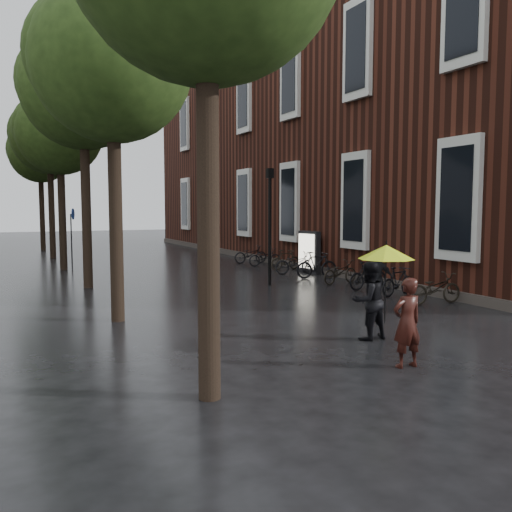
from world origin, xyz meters
TOP-DOWN VIEW (x-y plane):
  - ground at (0.00, 0.00)m, footprint 120.00×120.00m
  - brick_building at (10.47, 19.46)m, footprint 10.20×33.20m
  - street_trees at (-3.99, 15.91)m, footprint 4.33×34.03m
  - person_burgundy at (-0.38, 0.97)m, footprint 0.58×0.39m
  - person_black at (0.25, 2.87)m, footprint 0.84×0.68m
  - lime_umbrella at (-0.03, 2.00)m, footprint 1.08×1.08m
  - pedestrian_walking at (2.46, 5.44)m, footprint 1.04×0.68m
  - parked_bicycles at (4.53, 11.69)m, footprint 2.02×13.26m
  - ad_lightbox at (5.12, 13.27)m, footprint 0.27×1.17m
  - lamp_post at (2.01, 10.84)m, footprint 0.21×0.21m
  - cycle_sign at (-3.67, 18.80)m, footprint 0.14×0.49m

SIDE VIEW (x-z plane):
  - ground at x=0.00m, z-range 0.00..0.00m
  - parked_bicycles at x=4.53m, z-range -0.06..0.98m
  - person_burgundy at x=-0.38m, z-range 0.00..1.57m
  - person_black at x=0.25m, z-range 0.00..1.64m
  - pedestrian_walking at x=2.46m, z-range 0.00..1.64m
  - ad_lightbox at x=5.12m, z-range 0.01..1.77m
  - cycle_sign at x=-3.67m, z-range 0.44..3.15m
  - lime_umbrella at x=-0.03m, z-range 1.11..2.70m
  - lamp_post at x=2.01m, z-range 0.44..4.55m
  - brick_building at x=10.47m, z-range -0.01..11.99m
  - street_trees at x=-3.99m, z-range 1.88..10.79m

